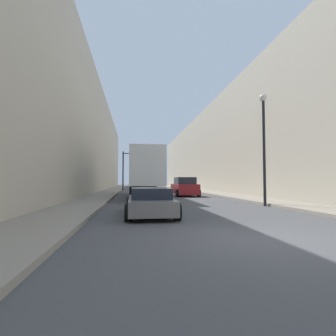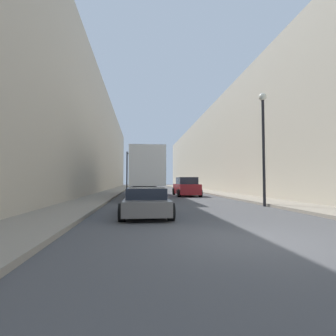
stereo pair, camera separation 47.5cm
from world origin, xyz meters
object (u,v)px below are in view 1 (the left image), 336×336
at_px(traffic_signal_gantry, 132,164).
at_px(suv_car, 184,187).
at_px(semi_truck, 144,173).
at_px(street_lamp, 264,133).
at_px(sedan_car, 150,202).

bearing_deg(traffic_signal_gantry, suv_car, -71.72).
height_order(semi_truck, street_lamp, street_lamp).
relative_size(traffic_signal_gantry, street_lamp, 0.90).
bearing_deg(suv_car, street_lamp, -76.34).
bearing_deg(suv_car, sedan_car, -107.19).
bearing_deg(traffic_signal_gantry, street_lamp, -73.59).
height_order(sedan_car, suv_car, suv_car).
distance_m(semi_truck, suv_car, 4.34).
relative_size(sedan_car, traffic_signal_gantry, 0.80).
distance_m(semi_truck, street_lamp, 11.65).
distance_m(suv_car, traffic_signal_gantry, 16.36).
xyz_separation_m(sedan_car, suv_car, (4.21, 13.60, 0.27)).
relative_size(suv_car, street_lamp, 0.76).
bearing_deg(sedan_car, semi_truck, 88.84).
bearing_deg(semi_truck, suv_car, 16.63).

